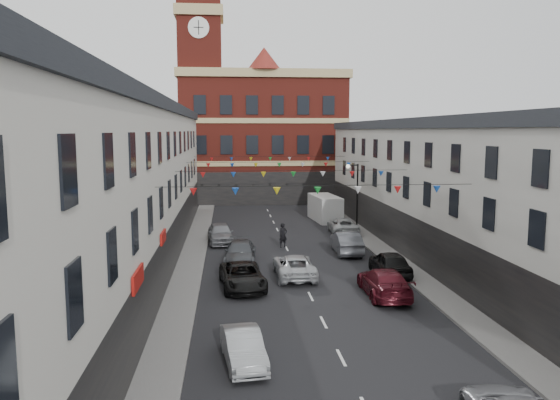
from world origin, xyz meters
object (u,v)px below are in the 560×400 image
object	(u,v)px
car_right_c	(384,282)
car_right_e	(346,242)
car_left_c	(243,276)
white_van	(325,208)
car_left_b	(243,347)
car_left_d	(240,253)
moving_car	(294,266)
car_right_f	(343,226)
car_left_e	(221,233)
pedestrian	(283,235)
car_right_d	(390,263)
street_lamp	(355,188)

from	to	relation	value
car_right_c	car_right_e	distance (m)	10.37
car_left_c	white_van	distance (m)	24.29
car_left_b	car_left_c	bearing A→B (deg)	81.30
car_left_b	car_left_d	bearing A→B (deg)	81.82
car_right_e	car_right_c	bearing A→B (deg)	90.80
car_left_d	moving_car	size ratio (longest dim) A/B	0.99
car_left_c	car_right_e	xyz separation A→B (m)	(7.74, 8.20, 0.11)
car_left_d	car_left_b	bearing A→B (deg)	-86.84
car_left_b	car_right_f	bearing A→B (deg)	62.77
car_right_f	white_van	size ratio (longest dim) A/B	0.88
car_left_b	car_right_c	xyz separation A→B (m)	(7.79, 7.88, 0.11)
car_left_e	car_right_e	bearing A→B (deg)	-30.74
car_right_f	pedestrian	size ratio (longest dim) A/B	2.64
car_right_e	moving_car	world-z (taller)	car_right_e
car_right_d	car_left_b	bearing A→B (deg)	52.25
car_right_f	moving_car	bearing A→B (deg)	69.88
car_left_d	car_right_e	bearing A→B (deg)	20.04
car_right_d	moving_car	distance (m)	5.90
car_left_d	car_right_c	bearing A→B (deg)	-43.19
car_left_e	moving_car	bearing A→B (deg)	-71.36
car_right_f	white_van	world-z (taller)	white_van
car_left_d	car_right_e	xyz separation A→B (m)	(7.74, 2.22, 0.09)
car_right_c	street_lamp	bearing A→B (deg)	-96.88
car_right_c	car_right_d	size ratio (longest dim) A/B	1.15
car_right_f	white_van	distance (m)	6.95
car_left_b	white_van	xyz separation A→B (m)	(8.99, 32.71, 0.59)
car_left_c	car_right_c	bearing A→B (deg)	-21.49
car_left_d	street_lamp	bearing A→B (deg)	48.99
car_right_d	car_right_f	size ratio (longest dim) A/B	0.91
car_right_d	moving_car	world-z (taller)	car_right_d
car_right_c	moving_car	size ratio (longest dim) A/B	1.04
car_left_d	car_left_e	xyz separation A→B (m)	(-1.40, 6.63, 0.09)
street_lamp	white_van	distance (m)	7.20
car_left_d	car_right_f	size ratio (longest dim) A/B	1.00
street_lamp	pedestrian	bearing A→B (deg)	-140.92
car_right_c	white_van	bearing A→B (deg)	-91.54
car_right_c	car_right_f	bearing A→B (deg)	-93.74
car_right_d	car_left_e	bearing A→B (deg)	-45.30
white_van	moving_car	bearing A→B (deg)	-110.62
street_lamp	car_right_d	distance (m)	14.56
car_left_d	car_left_e	distance (m)	6.78
car_left_e	pedestrian	xyz separation A→B (m)	(4.77, -2.00, 0.13)
car_right_d	white_van	bearing A→B (deg)	-88.83
car_left_b	car_right_e	distance (m)	19.92
car_right_c	car_right_d	xyz separation A→B (m)	(1.56, 4.11, 0.01)
car_left_c	car_right_f	xyz separation A→B (m)	(9.10, 15.74, -0.01)
car_left_e	car_right_e	xyz separation A→B (m)	(9.14, -4.41, 0.00)
car_left_c	car_left_b	bearing A→B (deg)	-96.82
car_right_f	moving_car	world-z (taller)	moving_car
car_right_c	white_van	size ratio (longest dim) A/B	0.93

